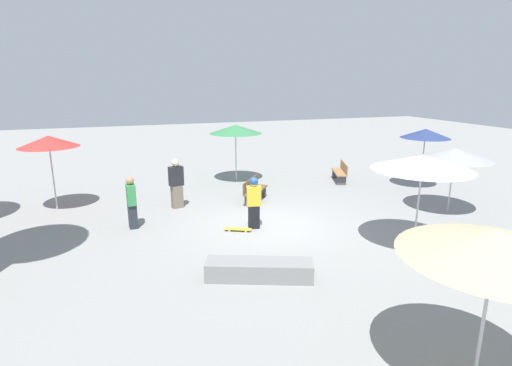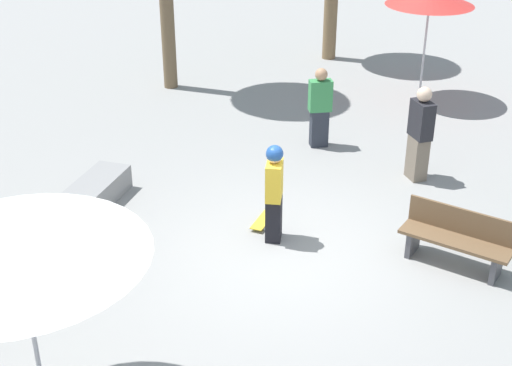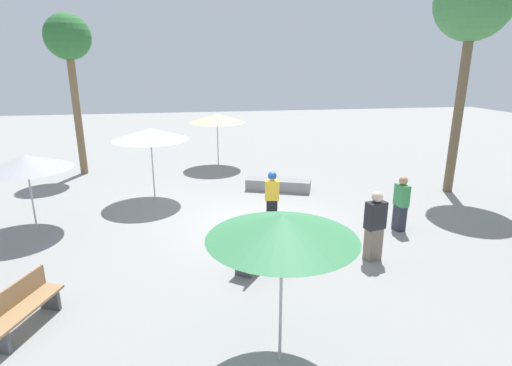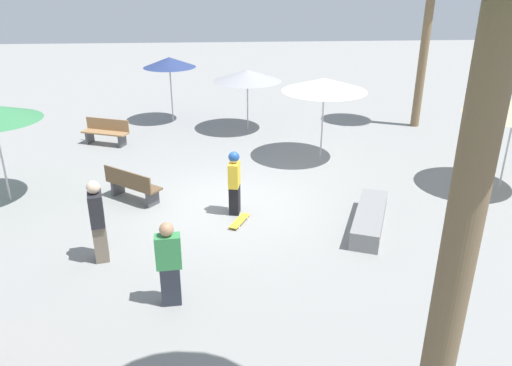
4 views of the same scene
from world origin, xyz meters
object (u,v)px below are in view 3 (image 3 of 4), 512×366
at_px(skateboard, 288,218).
at_px(bench_far, 258,249).
at_px(shade_umbrella_tan, 217,118).
at_px(shade_umbrella_grey, 26,162).
at_px(bench_near, 22,308).
at_px(palm_tree_center_left, 68,43).
at_px(bystander_watching, 401,204).
at_px(shade_umbrella_green, 282,227).
at_px(shade_umbrella_white, 150,134).
at_px(skater_main, 272,195).
at_px(concrete_ledge, 278,185).
at_px(bystander_far, 375,226).
at_px(palm_tree_center_right, 474,5).

xyz_separation_m(skateboard, bench_far, (2.67, -1.42, 0.37)).
bearing_deg(shade_umbrella_tan, shade_umbrella_grey, -41.72).
distance_m(bench_near, palm_tree_center_left, 12.28).
bearing_deg(palm_tree_center_left, shade_umbrella_tan, 91.91).
height_order(shade_umbrella_tan, bystander_watching, shade_umbrella_tan).
bearing_deg(shade_umbrella_green, shade_umbrella_white, -163.70).
bearing_deg(shade_umbrella_grey, skateboard, 85.61).
height_order(skater_main, shade_umbrella_green, shade_umbrella_green).
distance_m(shade_umbrella_white, shade_umbrella_tan, 5.11).
relative_size(bench_far, bystander_watching, 0.96).
bearing_deg(bystander_watching, shade_umbrella_green, -50.23).
height_order(skater_main, skateboard, skater_main).
relative_size(skateboard, concrete_ledge, 0.33).
relative_size(skateboard, bench_near, 0.49).
height_order(bench_near, shade_umbrella_white, shade_umbrella_white).
height_order(shade_umbrella_white, bystander_far, shade_umbrella_white).
height_order(skater_main, palm_tree_center_left, palm_tree_center_left).
xyz_separation_m(skateboard, bench_near, (4.27, -5.98, 0.37)).
distance_m(skater_main, bystander_far, 3.35).
height_order(concrete_ledge, bystander_far, bystander_far).
relative_size(concrete_ledge, shade_umbrella_green, 0.99).
distance_m(concrete_ledge, bench_near, 9.63).
relative_size(shade_umbrella_grey, palm_tree_center_right, 0.31).
bearing_deg(shade_umbrella_white, bench_far, 26.95).
relative_size(shade_umbrella_green, palm_tree_center_left, 0.38).
height_order(skateboard, palm_tree_center_left, palm_tree_center_left).
height_order(shade_umbrella_white, shade_umbrella_tan, shade_umbrella_white).
xyz_separation_m(shade_umbrella_grey, bystander_watching, (1.87, 10.25, -1.19)).
bearing_deg(palm_tree_center_left, shade_umbrella_white, 37.89).
relative_size(palm_tree_center_left, bystander_far, 3.77).
xyz_separation_m(concrete_ledge, shade_umbrella_grey, (2.40, -7.70, 1.78)).
xyz_separation_m(skateboard, shade_umbrella_grey, (-0.56, -7.32, 1.93)).
bearing_deg(skateboard, bystander_far, -38.09).
height_order(skateboard, shade_umbrella_tan, shade_umbrella_tan).
height_order(concrete_ledge, shade_umbrella_green, shade_umbrella_green).
bearing_deg(bench_near, concrete_ledge, 159.53).
height_order(bench_far, palm_tree_center_right, palm_tree_center_right).
relative_size(shade_umbrella_green, bystander_far, 1.43).
relative_size(bench_far, shade_umbrella_green, 0.62).
bearing_deg(bystander_far, shade_umbrella_white, 121.49).
bearing_deg(bystander_far, bystander_watching, 31.44).
distance_m(skateboard, shade_umbrella_white, 5.42).
height_order(bench_near, bench_far, same).
relative_size(concrete_ledge, shade_umbrella_grey, 1.01).
bearing_deg(shade_umbrella_grey, concrete_ledge, 107.33).
bearing_deg(shade_umbrella_grey, skater_main, 84.48).
distance_m(skater_main, bystander_watching, 3.67).
xyz_separation_m(shade_umbrella_grey, palm_tree_center_left, (-6.31, -0.07, 3.42)).
xyz_separation_m(bench_near, shade_umbrella_tan, (-11.33, 4.46, 1.82)).
distance_m(shade_umbrella_green, bystander_far, 4.48).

